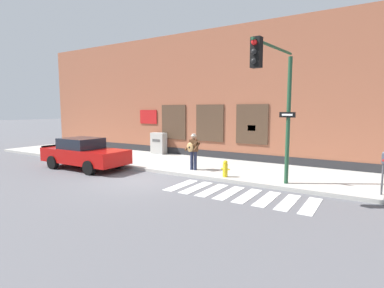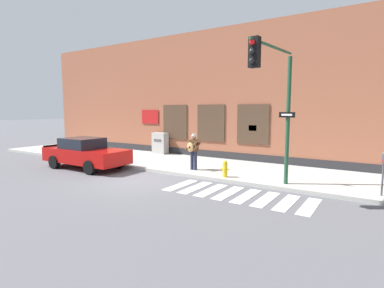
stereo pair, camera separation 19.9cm
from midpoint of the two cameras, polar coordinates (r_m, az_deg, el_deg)
The scene contains 10 objects.
ground_plane at distance 12.78m, azimuth -9.53°, elevation -6.82°, with size 160.00×160.00×0.00m, color #56565B.
sidewalk at distance 15.75m, azimuth -0.11°, elevation -3.91°, with size 28.00×4.59×0.15m.
building_backdrop at distance 19.25m, azimuth 6.91°, elevation 8.89°, with size 28.00×4.06×7.48m.
crosswalk at distance 10.67m, azimuth 9.13°, elevation -9.48°, with size 5.20×1.90×0.01m.
red_car at distance 15.89m, azimuth -19.31°, elevation -1.65°, with size 4.62×2.02×1.53m.
busker at distance 13.81m, azimuth 0.65°, elevation -1.04°, with size 0.70×0.53×1.68m.
traffic_light at distance 10.57m, azimuth 16.12°, elevation 9.69°, with size 0.76×3.10×4.89m.
parking_meter at distance 11.54m, azimuth 33.07°, elevation -3.71°, with size 0.13×0.11×1.44m.
utility_box at distance 19.11m, azimuth -5.79°, elevation 0.16°, with size 0.97×0.54×1.33m.
fire_hydrant at distance 12.54m, azimuth 6.76°, elevation -4.72°, with size 0.38×0.20×0.70m.
Camera 2 is at (8.48, -9.13, 2.94)m, focal length 28.00 mm.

